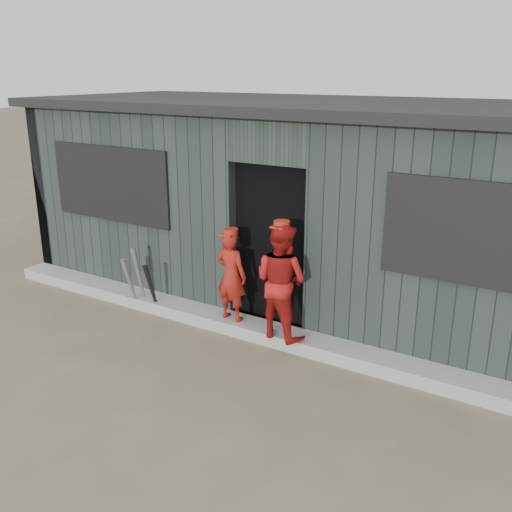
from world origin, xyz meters
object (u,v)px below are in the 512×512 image
Objects in this scene: bat_right at (152,289)px; player_red_right at (281,281)px; bat_left at (139,277)px; bat_mid at (131,284)px; dugout at (322,202)px; player_grey_back at (325,291)px; player_red_left at (231,276)px.

player_red_right is (1.85, 0.05, 0.46)m from bat_right.
bat_left is 0.28m from bat_right.
bat_mid is 1.07× the size of bat_right.
dugout reaches higher than bat_mid.
dugout reaches higher than bat_right.
player_grey_back is (0.28, 0.56, -0.25)m from player_red_right.
bat_left reaches higher than bat_right.
player_grey_back is at bearing -62.05° from dugout.
player_red_right is at bearing 2.88° from bat_mid.
bat_right is 0.53× the size of player_red_right.
player_red_left is at bearing 19.63° from player_grey_back.
player_red_left is 1.11m from player_grey_back.
bat_right is 0.63× the size of player_grey_back.
player_red_right is (2.11, -0.01, 0.37)m from bat_left.
player_red_left is 0.13× the size of dugout.
player_red_right reaches higher than player_red_left.
player_red_left reaches higher than bat_left.
player_red_right is 1.18× the size of player_grey_back.
bat_left is 0.66× the size of player_red_right.
player_grey_back is at bearing -107.14° from player_red_right.
bat_left reaches higher than bat_mid.
bat_left is 1.14× the size of bat_mid.
player_red_right reaches higher than bat_right.
player_grey_back is 1.57m from dugout.
bat_right is at bearing -128.70° from dugout.
dugout is at bearing 45.72° from bat_left.
player_red_left reaches higher than player_grey_back.
dugout is (1.73, 1.78, 0.86)m from bat_left.
dugout reaches higher than player_grey_back.
player_red_right is (2.15, 0.11, 0.43)m from bat_mid.
bat_mid is (-0.05, -0.12, -0.06)m from bat_left.
bat_mid reaches higher than bat_right.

